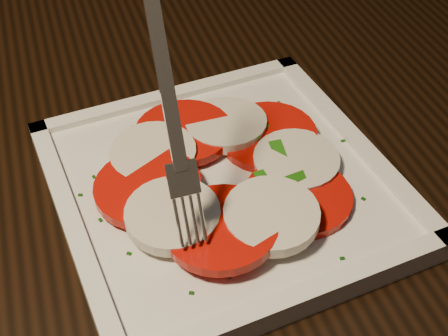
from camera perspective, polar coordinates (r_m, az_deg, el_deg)
table at (r=0.63m, az=-8.43°, el=-6.00°), size 1.28×0.92×0.75m
plate at (r=0.52m, az=0.00°, el=-1.80°), size 0.32×0.32×0.01m
caprese_salad at (r=0.51m, az=0.01°, el=-0.42°), size 0.23×0.21×0.02m
fork at (r=0.42m, az=-5.39°, el=6.62°), size 0.05×0.10×0.18m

